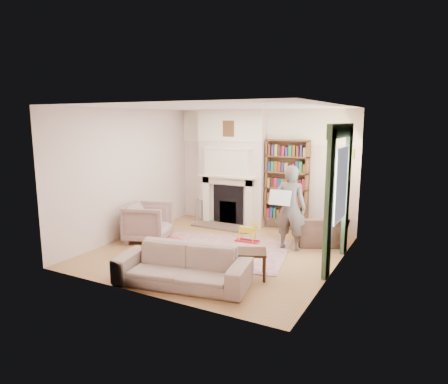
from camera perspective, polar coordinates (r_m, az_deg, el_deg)
The scene contains 25 objects.
floor at distance 7.97m, azimuth -0.86°, elevation -8.44°, with size 4.50×4.50×0.00m, color olive.
ceiling at distance 7.55m, azimuth -0.91°, elevation 12.10°, with size 4.50×4.50×0.00m, color white.
wall_back at distance 9.65m, azimuth 5.62°, elevation 3.34°, with size 4.50×4.50×0.00m, color beige.
wall_front at distance 5.81m, azimuth -11.71°, elevation -1.47°, with size 4.50×4.50×0.00m, color beige.
wall_left at distance 8.94m, azimuth -13.62°, elevation 2.54°, with size 4.50×4.50×0.00m, color beige.
wall_right at distance 6.85m, azimuth 15.81°, elevation 0.14°, with size 4.50×4.50×0.00m, color beige.
fireplace at distance 9.78m, azimuth 1.09°, elevation 3.40°, with size 1.70×0.58×2.80m.
bookcase at distance 9.33m, azimuth 8.97°, elevation 1.63°, with size 1.00×0.24×1.85m, color brown.
window at distance 7.23m, azimuth 16.40°, elevation 1.03°, with size 0.02×0.90×1.30m, color silver.
curtain_left at distance 6.61m, azimuth 14.74°, elevation -1.94°, with size 0.07×0.32×2.40m, color #2F462D.
curtain_right at distance 7.96m, azimuth 17.11°, elevation -0.02°, with size 0.07×0.32×2.40m, color #2F462D.
pelmet at distance 7.16m, azimuth 16.43°, elevation 8.43°, with size 0.09×1.70×0.24m, color #2F462D.
wall_sconce at distance 8.29m, azimuth 16.75°, elevation 5.29°, with size 0.20×0.24×0.24m, color gold, non-canonical shape.
rug at distance 8.03m, azimuth -0.89°, elevation -8.27°, with size 2.71×2.08×0.01m, color #C6AD96.
armchair_reading at distance 8.55m, azimuth 13.53°, elevation -5.19°, with size 0.99×0.86×0.64m, color #442B24.
armchair_left at distance 8.68m, azimuth -10.77°, elevation -4.26°, with size 0.87×0.89×0.81m, color #AD9C8F.
sofa at distance 6.38m, azimuth -5.94°, elevation -10.46°, with size 2.10×0.82×0.61m, color #B2A893.
man_reading at distance 7.98m, azimuth 9.47°, elevation -2.24°, with size 0.62×0.41×1.70m, color #514741.
newspaper at distance 7.80m, azimuth 8.00°, elevation -0.80°, with size 0.43×0.02×0.30m, color beige.
coffee_table at distance 6.67m, azimuth 2.98°, elevation -10.22°, with size 0.70×0.45×0.45m, color #382313, non-canonical shape.
paraffin_heater at distance 10.25m, azimuth -3.51°, elevation -2.60°, with size 0.24×0.24×0.55m, color #ABADB3.
rocking_horse at distance 8.47m, azimuth 3.34°, elevation -5.73°, with size 0.51×0.20×0.45m, color gold, non-canonical shape.
board_game at distance 7.88m, azimuth -3.09°, elevation -8.49°, with size 0.35×0.35×0.03m, color gold.
game_box_lid at distance 8.60m, azimuth -7.09°, elevation -6.85°, with size 0.29×0.19×0.05m, color red.
comic_annuals at distance 7.49m, azimuth -1.04°, elevation -9.54°, with size 0.71×0.67×0.02m.
Camera 1 is at (3.66, -6.60, 2.56)m, focal length 32.00 mm.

